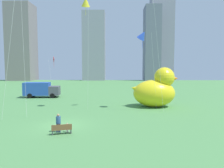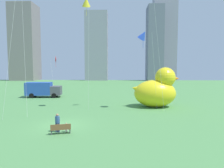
# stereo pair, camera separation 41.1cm
# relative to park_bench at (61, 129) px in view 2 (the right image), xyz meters

# --- Properties ---
(ground_plane) EXTENTS (140.00, 140.00, 0.00)m
(ground_plane) POSITION_rel_park_bench_xyz_m (-0.59, 2.72, -0.48)
(ground_plane) COLOR #4D874A
(park_bench) EXTENTS (1.79, 0.92, 0.90)m
(park_bench) POSITION_rel_park_bench_xyz_m (0.00, 0.00, 0.00)
(park_bench) COLOR brown
(park_bench) RESTS_ON ground
(person_adult) EXTENTS (0.41, 0.41, 1.69)m
(person_adult) POSITION_rel_park_bench_xyz_m (-0.43, 0.54, 0.46)
(person_adult) COLOR #38476B
(person_adult) RESTS_ON ground
(person_child) EXTENTS (0.21, 0.21, 0.85)m
(person_child) POSITION_rel_park_bench_xyz_m (0.34, 0.60, -0.01)
(person_child) COLOR silver
(person_child) RESTS_ON ground
(giant_inflatable_duck) EXTENTS (6.94, 4.46, 5.75)m
(giant_inflatable_duck) POSITION_rel_park_bench_xyz_m (10.49, 13.00, 1.97)
(giant_inflatable_duck) COLOR yellow
(giant_inflatable_duck) RESTS_ON ground
(box_truck) EXTENTS (6.69, 2.82, 2.85)m
(box_truck) POSITION_rel_park_bench_xyz_m (-9.49, 21.86, 0.98)
(box_truck) COLOR #264CA5
(box_truck) RESTS_ON ground
(city_skyline) EXTENTS (70.16, 19.38, 38.80)m
(city_skyline) POSITION_rel_park_bench_xyz_m (-0.44, 75.07, 15.96)
(city_skyline) COLOR gray
(city_skyline) RESTS_ON ground
(kite_red) EXTENTS (1.47, 1.77, 7.99)m
(kite_red) POSITION_rel_park_bench_xyz_m (-8.69, 27.78, 6.63)
(kite_red) COLOR silver
(kite_red) RESTS_ON ground
(kite_blue) EXTENTS (3.09, 3.06, 10.77)m
(kite_blue) POSITION_rel_park_bench_xyz_m (8.21, 10.65, 9.50)
(kite_blue) COLOR silver
(kite_blue) RESTS_ON ground
(kite_yellow) EXTENTS (1.35, 1.64, 14.95)m
(kite_yellow) POSITION_rel_park_bench_xyz_m (0.75, 10.42, 13.71)
(kite_yellow) COLOR silver
(kite_yellow) RESTS_ON ground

